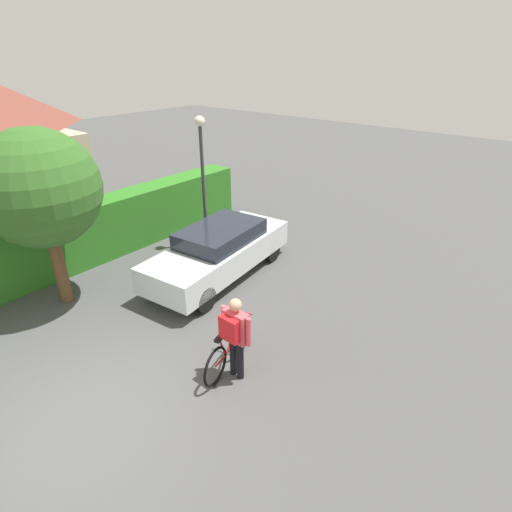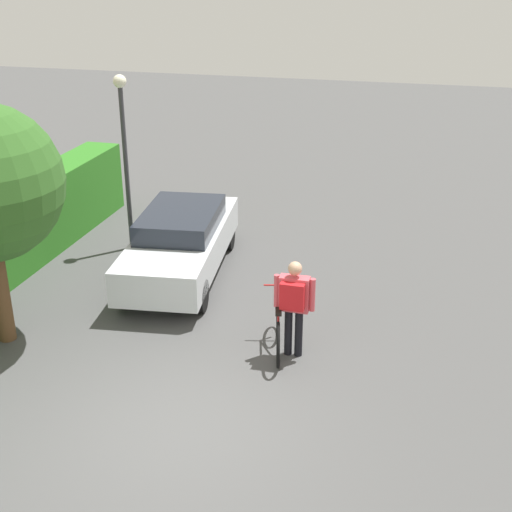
{
  "view_description": "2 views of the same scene",
  "coord_description": "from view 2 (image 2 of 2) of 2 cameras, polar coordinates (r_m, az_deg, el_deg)",
  "views": [
    {
      "loc": [
        -1.89,
        -5.19,
        5.47
      ],
      "look_at": [
        4.29,
        -0.06,
        1.38
      ],
      "focal_mm": 28.6,
      "sensor_mm": 36.0,
      "label": 1
    },
    {
      "loc": [
        -7.46,
        -3.13,
        6.13
      ],
      "look_at": [
        4.34,
        -0.05,
        0.83
      ],
      "focal_mm": 48.75,
      "sensor_mm": 36.0,
      "label": 2
    }
  ],
  "objects": [
    {
      "name": "parked_car_near",
      "position": [
        14.29,
        -6.17,
        1.22
      ],
      "size": [
        4.62,
        2.16,
        1.4
      ],
      "color": "silver",
      "rests_on": "ground"
    },
    {
      "name": "ground_plane",
      "position": [
        10.15,
        -6.68,
        -13.83
      ],
      "size": [
        60.0,
        60.0,
        0.0
      ],
      "primitive_type": "plane",
      "color": "#464646"
    },
    {
      "name": "person_rider",
      "position": [
        11.2,
        3.12,
        -3.65
      ],
      "size": [
        0.35,
        0.68,
        1.69
      ],
      "color": "black",
      "rests_on": "ground"
    },
    {
      "name": "bicycle",
      "position": [
        11.64,
        1.82,
        -5.95
      ],
      "size": [
        1.69,
        0.58,
        0.99
      ],
      "color": "black",
      "rests_on": "ground"
    },
    {
      "name": "street_lamp",
      "position": [
        15.28,
        -10.78,
        9.47
      ],
      "size": [
        0.28,
        0.28,
        3.87
      ],
      "color": "#38383D",
      "rests_on": "ground"
    }
  ]
}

